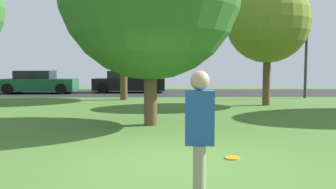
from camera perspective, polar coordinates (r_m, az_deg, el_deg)
The scene contains 9 objects.
ground_plane at distance 6.42m, azimuth 0.63°, elevation -10.56°, with size 44.00×44.00×0.00m, color #47702D.
road_strip at distance 22.26m, azimuth -0.78°, elevation 0.29°, with size 44.00×6.40×0.01m, color #28282B.
birch_tree_lone at distance 15.86m, azimuth 15.57°, elevation 11.17°, with size 3.51×3.51×5.30m.
maple_tree_far at distance 18.03m, azimuth -7.16°, elevation 13.24°, with size 4.48×4.48×6.65m.
person_catcher at distance 4.04m, azimuth 5.01°, elevation -6.64°, with size 0.34×0.30×1.63m.
frisbee_disc at distance 6.70m, azimuth 10.20°, elevation -9.88°, with size 0.27×0.27×0.03m, color orange.
parked_car_green at distance 23.20m, azimuth -19.90°, elevation 1.77°, with size 4.45×2.01×1.38m.
parked_car_black at distance 22.67m, azimuth -6.27°, elevation 1.94°, with size 4.43×1.97×1.36m.
street_lamp_post at distance 19.89m, azimuth 21.09°, elevation 5.95°, with size 0.14×0.14×4.50m, color #2D2D33.
Camera 1 is at (-0.21, -6.19, 1.68)m, focal length 38.35 mm.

